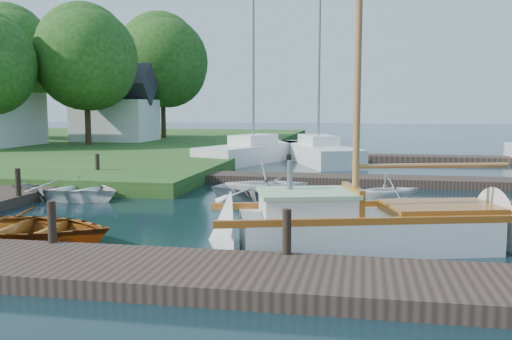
% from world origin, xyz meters
% --- Properties ---
extents(ground, '(160.00, 160.00, 0.00)m').
position_xyz_m(ground, '(0.00, 0.00, 0.00)').
color(ground, black).
rests_on(ground, ground).
extents(near_dock, '(18.00, 2.20, 0.30)m').
position_xyz_m(near_dock, '(0.00, -6.00, 0.15)').
color(near_dock, '#2E211B').
rests_on(near_dock, ground).
extents(left_dock, '(2.20, 18.00, 0.30)m').
position_xyz_m(left_dock, '(-8.00, 2.00, 0.15)').
color(left_dock, '#2E211B').
rests_on(left_dock, ground).
extents(far_dock, '(14.00, 1.60, 0.30)m').
position_xyz_m(far_dock, '(2.00, 6.50, 0.15)').
color(far_dock, '#2E211B').
rests_on(far_dock, ground).
extents(pontoon, '(30.00, 1.60, 0.30)m').
position_xyz_m(pontoon, '(10.00, 16.00, 0.15)').
color(pontoon, '#2E211B').
rests_on(pontoon, ground).
extents(mooring_post_1, '(0.16, 0.16, 0.80)m').
position_xyz_m(mooring_post_1, '(-3.00, -5.00, 0.70)').
color(mooring_post_1, black).
rests_on(mooring_post_1, near_dock).
extents(mooring_post_2, '(0.16, 0.16, 0.80)m').
position_xyz_m(mooring_post_2, '(1.50, -5.00, 0.70)').
color(mooring_post_2, black).
rests_on(mooring_post_2, near_dock).
extents(mooring_post_4, '(0.16, 0.16, 0.80)m').
position_xyz_m(mooring_post_4, '(-7.00, 0.00, 0.70)').
color(mooring_post_4, black).
rests_on(mooring_post_4, left_dock).
extents(mooring_post_5, '(0.16, 0.16, 0.80)m').
position_xyz_m(mooring_post_5, '(-7.00, 5.00, 0.70)').
color(mooring_post_5, black).
rests_on(mooring_post_5, left_dock).
extents(sailboat, '(7.41, 3.86, 9.83)m').
position_xyz_m(sailboat, '(3.00, -3.03, 0.34)').
color(sailboat, white).
rests_on(sailboat, ground).
extents(dinghy, '(4.10, 3.01, 0.83)m').
position_xyz_m(dinghy, '(-4.31, -4.04, 0.41)').
color(dinghy, '#8C5915').
rests_on(dinghy, ground).
extents(tender_a, '(4.40, 3.65, 0.79)m').
position_xyz_m(tender_a, '(-6.26, 1.48, 0.39)').
color(tender_a, white).
rests_on(tender_a, ground).
extents(tender_b, '(2.84, 2.56, 1.31)m').
position_xyz_m(tender_b, '(-0.09, 2.16, 0.66)').
color(tender_b, white).
rests_on(tender_b, ground).
extents(tender_c, '(4.41, 3.65, 0.79)m').
position_xyz_m(tender_c, '(0.10, 2.31, 0.40)').
color(tender_c, white).
rests_on(tender_c, ground).
extents(tender_d, '(2.44, 2.32, 1.01)m').
position_xyz_m(tender_d, '(3.58, 2.56, 0.50)').
color(tender_d, white).
rests_on(tender_d, ground).
extents(marina_boat_0, '(4.86, 7.99, 10.12)m').
position_xyz_m(marina_boat_0, '(-2.82, 14.14, 0.57)').
color(marina_boat_0, white).
rests_on(marina_boat_0, ground).
extents(marina_boat_1, '(5.00, 8.33, 11.29)m').
position_xyz_m(marina_boat_1, '(0.50, 14.42, 0.57)').
color(marina_boat_1, white).
rests_on(marina_boat_1, ground).
extents(house_c, '(5.25, 4.00, 5.28)m').
position_xyz_m(house_c, '(-14.00, 22.00, 2.58)').
color(house_c, silver).
rests_on(house_c, shore).
extents(tree_3, '(6.41, 6.38, 8.74)m').
position_xyz_m(tree_3, '(-14.00, 18.05, 5.81)').
color(tree_3, '#332114').
rests_on(tree_3, shore).
extents(tree_4, '(7.01, 7.01, 9.66)m').
position_xyz_m(tree_4, '(-22.00, 22.05, 6.37)').
color(tree_4, '#332114').
rests_on(tree_4, shore).
extents(tree_7, '(6.83, 6.83, 9.38)m').
position_xyz_m(tree_7, '(-12.00, 26.05, 6.20)').
color(tree_7, '#332114').
rests_on(tree_7, shore).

